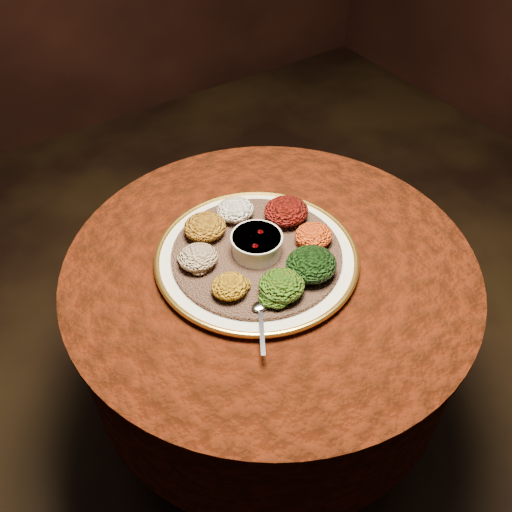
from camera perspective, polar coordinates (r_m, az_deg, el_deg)
table at (r=1.45m, az=1.34°, el=-5.76°), size 0.96×0.96×0.73m
platter at (r=1.31m, az=0.07°, el=-0.12°), size 0.52×0.52×0.02m
injera at (r=1.30m, az=0.07°, el=0.22°), size 0.46×0.46×0.01m
stew_bowl at (r=1.28m, az=0.07°, el=1.28°), size 0.12×0.12×0.05m
spoon at (r=1.18m, az=0.45°, el=-5.43°), size 0.09×0.12×0.01m
portion_ayib at (r=1.38m, az=-2.09°, el=4.64°), size 0.09×0.09×0.04m
portion_kitfo at (r=1.37m, az=3.05°, el=4.50°), size 0.11×0.10×0.05m
portion_tikil at (r=1.32m, az=5.78°, el=2.05°), size 0.09×0.08×0.04m
portion_gomen at (r=1.24m, az=5.54°, el=-0.83°), size 0.11×0.11×0.05m
portion_mixveg at (r=1.20m, az=2.58°, el=-2.96°), size 0.10×0.10×0.05m
portion_kik at (r=1.20m, az=-2.63°, el=-3.04°), size 0.08×0.08×0.04m
portion_timatim at (r=1.26m, az=-5.81°, el=-0.13°), size 0.09×0.08×0.04m
portion_shiro at (r=1.33m, az=-5.13°, el=2.93°), size 0.10×0.10×0.05m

